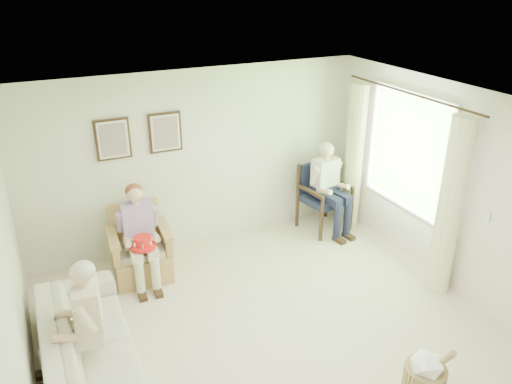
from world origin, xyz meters
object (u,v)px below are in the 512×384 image
(sofa, at_px, (89,344))
(person_sofa, at_px, (85,317))
(hatbox, at_px, (425,375))
(person_dark, at_px, (329,182))
(person_wicker, at_px, (139,229))
(wicker_armchair, at_px, (140,254))
(red_hat, at_px, (143,243))
(wood_armchair, at_px, (322,193))

(sofa, height_order, person_sofa, person_sofa)
(sofa, distance_m, hatbox, 3.34)
(sofa, bearing_deg, person_dark, -68.24)
(person_wicker, height_order, person_sofa, person_wicker)
(wicker_armchair, height_order, hatbox, wicker_armchair)
(wicker_armchair, xyz_separation_m, red_hat, (-0.02, -0.34, 0.36))
(sofa, height_order, person_wicker, person_wicker)
(person_wicker, height_order, hatbox, person_wicker)
(person_sofa, bearing_deg, wood_armchair, 123.16)
(sofa, bearing_deg, wicker_armchair, -29.98)
(person_wicker, distance_m, hatbox, 3.74)
(wood_armchair, height_order, sofa, wood_armchair)
(sofa, distance_m, person_sofa, 0.43)
(person_wicker, bearing_deg, sofa, -118.58)
(wicker_armchair, relative_size, person_dark, 0.69)
(person_wicker, relative_size, hatbox, 2.19)
(sofa, relative_size, person_sofa, 1.72)
(person_sofa, bearing_deg, red_hat, 154.25)
(person_wicker, bearing_deg, red_hat, -90.88)
(wicker_armchair, distance_m, sofa, 1.78)
(hatbox, bearing_deg, red_hat, 124.30)
(wood_armchair, bearing_deg, hatbox, -114.82)
(person_dark, relative_size, person_sofa, 1.08)
(sofa, distance_m, person_dark, 4.16)
(wood_armchair, relative_size, person_sofa, 0.80)
(sofa, bearing_deg, red_hat, -35.92)
(wicker_armchair, relative_size, red_hat, 2.88)
(hatbox, bearing_deg, person_wicker, 122.28)
(wicker_armchair, bearing_deg, person_dark, 3.37)
(person_sofa, relative_size, hatbox, 2.17)
(sofa, xyz_separation_m, red_hat, (0.87, 1.21, 0.34))
(hatbox, bearing_deg, sofa, 149.10)
(wicker_armchair, xyz_separation_m, hatbox, (1.98, -3.26, -0.07))
(wood_armchair, distance_m, person_wicker, 2.97)
(person_sofa, xyz_separation_m, hatbox, (2.87, -1.61, -0.51))
(person_sofa, relative_size, red_hat, 3.87)
(wood_armchair, distance_m, person_sofa, 4.24)
(wood_armchair, relative_size, person_dark, 0.74)
(person_dark, height_order, hatbox, person_dark)
(wicker_armchair, height_order, person_sofa, person_sofa)
(wood_armchair, xyz_separation_m, person_sofa, (-3.84, -1.81, 0.18))
(person_dark, height_order, person_sofa, person_dark)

